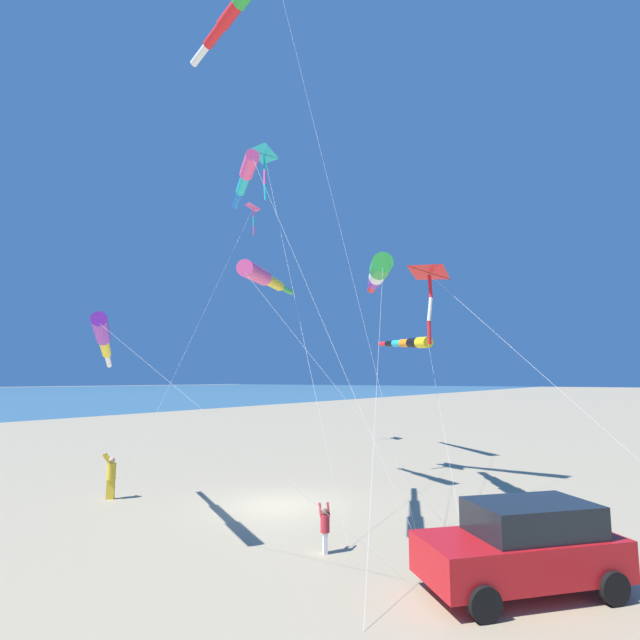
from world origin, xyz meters
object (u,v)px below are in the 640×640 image
(parked_car, at_px, (523,546))
(person_adult_flyer, at_px, (111,474))
(person_child_green_jacket, at_px, (325,526))
(kite_windsock_small_distant, at_px, (378,273))
(kite_windsock_teal_far_right, at_px, (104,340))
(kite_delta_orange_high_right, at_px, (265,155))
(kite_windsock_red_high_left, at_px, (241,0))
(kite_delta_rainbow_low_near, at_px, (430,273))
(kite_windsock_long_streamer_left, at_px, (265,279))
(kite_delta_green_low_center, at_px, (253,208))
(kite_windsock_white_trailing, at_px, (246,175))
(kite_windsock_magenta_far_left, at_px, (409,343))

(parked_car, height_order, person_adult_flyer, parked_car)
(person_child_green_jacket, relative_size, kite_windsock_small_distant, 0.11)
(kite_windsock_teal_far_right, bearing_deg, kite_delta_orange_high_right, 96.20)
(person_child_green_jacket, xyz_separation_m, kite_windsock_red_high_left, (-5.75, 2.27, 19.61))
(kite_delta_rainbow_low_near, bearing_deg, kite_windsock_long_streamer_left, -139.96)
(kite_delta_orange_high_right, bearing_deg, kite_windsock_long_streamer_left, -47.93)
(kite_delta_green_low_center, bearing_deg, kite_windsock_white_trailing, -48.44)
(kite_windsock_small_distant, height_order, kite_delta_orange_high_right, kite_delta_orange_high_right)
(parked_car, bearing_deg, kite_windsock_magenta_far_left, 121.38)
(kite_windsock_red_high_left, bearing_deg, kite_windsock_long_streamer_left, -32.76)
(kite_windsock_white_trailing, xyz_separation_m, kite_windsock_long_streamer_left, (3.74, -2.97, -5.32))
(parked_car, xyz_separation_m, person_adult_flyer, (-14.72, -0.44, -0.02))
(parked_car, bearing_deg, person_adult_flyer, -178.29)
(person_child_green_jacket, relative_size, kite_windsock_red_high_left, 0.06)
(person_adult_flyer, xyz_separation_m, kite_delta_green_low_center, (-5.30, 13.35, 15.67))
(kite_delta_rainbow_low_near, distance_m, kite_delta_orange_high_right, 11.47)
(kite_delta_rainbow_low_near, distance_m, kite_delta_green_low_center, 21.61)
(kite_delta_rainbow_low_near, bearing_deg, kite_delta_green_low_center, 149.29)
(kite_windsock_white_trailing, height_order, kite_windsock_long_streamer_left, kite_windsock_white_trailing)
(person_child_green_jacket, distance_m, kite_windsock_magenta_far_left, 18.21)
(person_adult_flyer, height_order, person_child_green_jacket, person_adult_flyer)
(person_child_green_jacket, height_order, kite_delta_green_low_center, kite_delta_green_low_center)
(kite_delta_green_low_center, bearing_deg, kite_windsock_red_high_left, -49.68)
(kite_delta_rainbow_low_near, xyz_separation_m, kite_windsock_small_distant, (-3.13, 2.46, 0.84))
(kite_windsock_magenta_far_left, bearing_deg, parked_car, -58.62)
(kite_windsock_red_high_left, height_order, kite_windsock_long_streamer_left, kite_windsock_red_high_left)
(kite_windsock_small_distant, bearing_deg, person_child_green_jacket, -76.86)
(person_adult_flyer, xyz_separation_m, kite_windsock_long_streamer_left, (7.71, -0.09, 6.64))
(kite_windsock_teal_far_right, height_order, kite_delta_orange_high_right, kite_delta_orange_high_right)
(parked_car, relative_size, kite_windsock_red_high_left, 0.21)
(kite_delta_orange_high_right, distance_m, kite_windsock_red_high_left, 6.18)
(kite_windsock_white_trailing, bearing_deg, kite_windsock_long_streamer_left, -38.48)
(kite_windsock_white_trailing, distance_m, kite_windsock_magenta_far_left, 14.88)
(person_child_green_jacket, bearing_deg, kite_delta_green_low_center, 138.58)
(parked_car, height_order, kite_delta_orange_high_right, kite_delta_orange_high_right)
(kite_windsock_red_high_left, bearing_deg, kite_windsock_white_trailing, 105.14)
(kite_windsock_small_distant, distance_m, kite_windsock_white_trailing, 6.83)
(kite_delta_orange_high_right, bearing_deg, kite_windsock_white_trailing, -66.01)
(kite_windsock_magenta_far_left, bearing_deg, kite_windsock_teal_far_right, -93.48)
(kite_windsock_white_trailing, xyz_separation_m, kite_windsock_magenta_far_left, (1.02, 13.50, -6.16))
(kite_windsock_teal_far_right, distance_m, kite_windsock_long_streamer_left, 5.15)
(kite_delta_rainbow_low_near, xyz_separation_m, kite_delta_orange_high_right, (-8.75, 1.94, 7.16))
(kite_delta_orange_high_right, height_order, kite_windsock_white_trailing, kite_delta_orange_high_right)
(kite_windsock_white_trailing, distance_m, kite_delta_green_low_center, 14.46)
(kite_windsock_long_streamer_left, bearing_deg, parked_car, 4.29)
(person_adult_flyer, bearing_deg, kite_windsock_red_high_left, 27.89)
(kite_windsock_red_high_left, distance_m, kite_windsock_long_streamer_left, 13.40)
(kite_windsock_magenta_far_left, bearing_deg, kite_windsock_small_distant, -71.56)
(person_child_green_jacket, bearing_deg, parked_car, 6.07)
(parked_car, height_order, person_child_green_jacket, parked_car)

